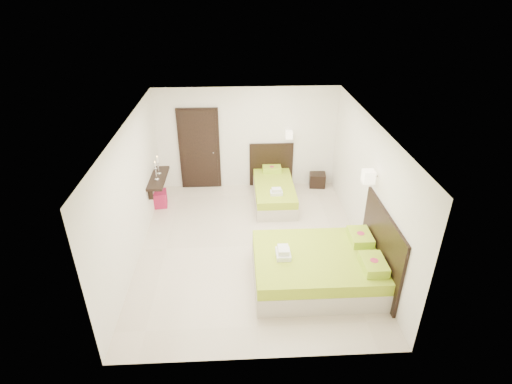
{
  "coord_description": "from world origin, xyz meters",
  "views": [
    {
      "loc": [
        -0.26,
        -6.68,
        4.89
      ],
      "look_at": [
        0.1,
        0.3,
        1.1
      ],
      "focal_mm": 28.0,
      "sensor_mm": 36.0,
      "label": 1
    }
  ],
  "objects_px": {
    "nightstand": "(317,180)",
    "ottoman": "(159,199)",
    "bed_single": "(274,190)",
    "bed_double": "(322,266)"
  },
  "relations": [
    {
      "from": "nightstand",
      "to": "ottoman",
      "type": "height_order",
      "value": "ottoman"
    },
    {
      "from": "bed_double",
      "to": "ottoman",
      "type": "height_order",
      "value": "bed_double"
    },
    {
      "from": "nightstand",
      "to": "ottoman",
      "type": "distance_m",
      "value": 4.08
    },
    {
      "from": "bed_single",
      "to": "bed_double",
      "type": "xyz_separation_m",
      "value": [
        0.58,
        -3.02,
        0.05
      ]
    },
    {
      "from": "bed_single",
      "to": "bed_double",
      "type": "distance_m",
      "value": 3.08
    },
    {
      "from": "bed_double",
      "to": "ottoman",
      "type": "distance_m",
      "value": 4.44
    },
    {
      "from": "bed_double",
      "to": "nightstand",
      "type": "xyz_separation_m",
      "value": [
        0.62,
        3.71,
        -0.15
      ]
    },
    {
      "from": "bed_single",
      "to": "ottoman",
      "type": "bearing_deg",
      "value": -177.3
    },
    {
      "from": "bed_single",
      "to": "ottoman",
      "type": "xyz_separation_m",
      "value": [
        -2.79,
        -0.13,
        -0.09
      ]
    },
    {
      "from": "bed_double",
      "to": "ottoman",
      "type": "bearing_deg",
      "value": 139.4
    }
  ]
}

